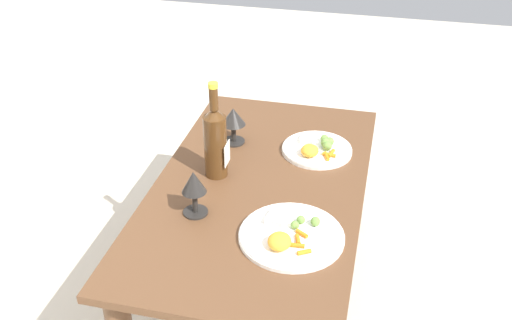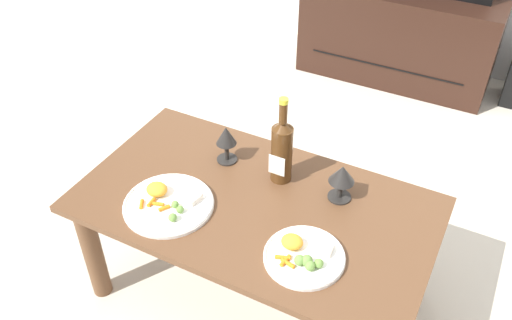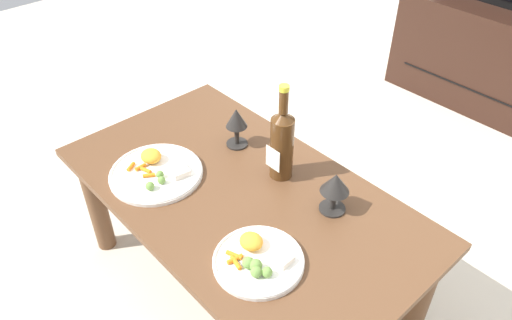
# 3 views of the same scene
# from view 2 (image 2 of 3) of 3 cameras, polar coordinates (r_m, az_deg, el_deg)

# --- Properties ---
(ground_plane) EXTENTS (6.40, 6.40, 0.00)m
(ground_plane) POSITION_cam_2_polar(r_m,az_deg,el_deg) (2.14, -0.10, -13.58)
(ground_plane) COLOR beige
(dining_table) EXTENTS (1.17, 0.65, 0.47)m
(dining_table) POSITION_cam_2_polar(r_m,az_deg,el_deg) (1.85, -0.11, -6.36)
(dining_table) COLOR brown
(dining_table) RESTS_ON ground_plane
(tv_stand) EXTENTS (1.10, 0.41, 0.54)m
(tv_stand) POSITION_cam_2_polar(r_m,az_deg,el_deg) (3.36, 14.66, 12.57)
(tv_stand) COLOR black
(tv_stand) RESTS_ON ground_plane
(wine_bottle) EXTENTS (0.07, 0.07, 0.32)m
(wine_bottle) POSITION_cam_2_polar(r_m,az_deg,el_deg) (1.80, 2.73, 1.19)
(wine_bottle) COLOR #4C2D14
(wine_bottle) RESTS_ON dining_table
(goblet_left) EXTENTS (0.07, 0.07, 0.14)m
(goblet_left) POSITION_cam_2_polar(r_m,az_deg,el_deg) (1.90, -3.14, 2.31)
(goblet_left) COLOR black
(goblet_left) RESTS_ON dining_table
(goblet_right) EXTENTS (0.08, 0.08, 0.13)m
(goblet_right) POSITION_cam_2_polar(r_m,az_deg,el_deg) (1.76, 8.99, -1.70)
(goblet_right) COLOR black
(goblet_right) RESTS_ON dining_table
(dinner_plate_left) EXTENTS (0.30, 0.30, 0.05)m
(dinner_plate_left) POSITION_cam_2_polar(r_m,az_deg,el_deg) (1.79, -9.18, -4.46)
(dinner_plate_left) COLOR white
(dinner_plate_left) RESTS_ON dining_table
(dinner_plate_right) EXTENTS (0.24, 0.24, 0.05)m
(dinner_plate_right) POSITION_cam_2_polar(r_m,az_deg,el_deg) (1.62, 5.02, -9.92)
(dinner_plate_right) COLOR white
(dinner_plate_right) RESTS_ON dining_table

